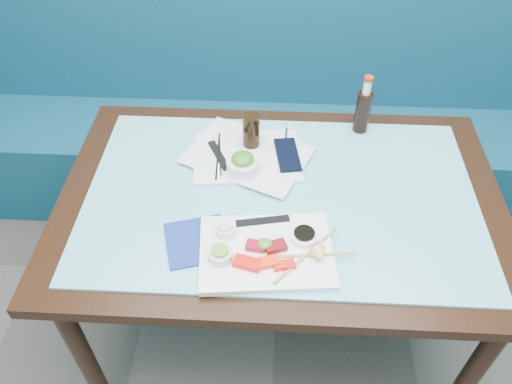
{
  "coord_description": "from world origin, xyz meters",
  "views": [
    {
      "loc": [
        -0.02,
        0.35,
        1.88
      ],
      "look_at": [
        -0.08,
        1.41,
        0.8
      ],
      "focal_mm": 35.0,
      "sensor_mm": 36.0,
      "label": 1
    }
  ],
  "objects_px": {
    "serving_tray": "(247,156)",
    "sashimi_plate": "(266,252)",
    "cola_glass": "(251,131)",
    "booth_bench": "(281,127)",
    "seaweed_bowl": "(243,165)",
    "blue_napkin": "(196,241)",
    "cola_bottle_body": "(363,112)",
    "dining_table": "(280,214)"
  },
  "relations": [
    {
      "from": "serving_tray",
      "to": "blue_napkin",
      "type": "height_order",
      "value": "serving_tray"
    },
    {
      "from": "sashimi_plate",
      "to": "dining_table",
      "type": "bearing_deg",
      "value": 75.45
    },
    {
      "from": "dining_table",
      "to": "seaweed_bowl",
      "type": "bearing_deg",
      "value": 144.04
    },
    {
      "from": "booth_bench",
      "to": "serving_tray",
      "type": "xyz_separation_m",
      "value": [
        -0.12,
        -0.67,
        0.39
      ]
    },
    {
      "from": "sashimi_plate",
      "to": "cola_glass",
      "type": "relative_size",
      "value": 3.08
    },
    {
      "from": "sashimi_plate",
      "to": "seaweed_bowl",
      "type": "xyz_separation_m",
      "value": [
        -0.09,
        0.33,
        0.03
      ]
    },
    {
      "from": "sashimi_plate",
      "to": "cola_bottle_body",
      "type": "height_order",
      "value": "cola_bottle_body"
    },
    {
      "from": "booth_bench",
      "to": "sashimi_plate",
      "type": "bearing_deg",
      "value": -91.96
    },
    {
      "from": "serving_tray",
      "to": "blue_napkin",
      "type": "distance_m",
      "value": 0.39
    },
    {
      "from": "serving_tray",
      "to": "sashimi_plate",
      "type": "bearing_deg",
      "value": -84.58
    },
    {
      "from": "booth_bench",
      "to": "sashimi_plate",
      "type": "relative_size",
      "value": 8.08
    },
    {
      "from": "seaweed_bowl",
      "to": "blue_napkin",
      "type": "relative_size",
      "value": 0.62
    },
    {
      "from": "booth_bench",
      "to": "sashimi_plate",
      "type": "distance_m",
      "value": 1.15
    },
    {
      "from": "cola_bottle_body",
      "to": "blue_napkin",
      "type": "xyz_separation_m",
      "value": [
        -0.52,
        -0.55,
        -0.07
      ]
    },
    {
      "from": "seaweed_bowl",
      "to": "cola_glass",
      "type": "xyz_separation_m",
      "value": [
        0.02,
        0.13,
        0.04
      ]
    },
    {
      "from": "sashimi_plate",
      "to": "cola_bottle_body",
      "type": "bearing_deg",
      "value": 55.88
    },
    {
      "from": "cola_glass",
      "to": "cola_bottle_body",
      "type": "relative_size",
      "value": 0.79
    },
    {
      "from": "cola_glass",
      "to": "seaweed_bowl",
      "type": "bearing_deg",
      "value": -98.75
    },
    {
      "from": "seaweed_bowl",
      "to": "blue_napkin",
      "type": "height_order",
      "value": "seaweed_bowl"
    },
    {
      "from": "blue_napkin",
      "to": "serving_tray",
      "type": "bearing_deg",
      "value": 71.78
    },
    {
      "from": "booth_bench",
      "to": "cola_glass",
      "type": "xyz_separation_m",
      "value": [
        -0.11,
        -0.62,
        0.46
      ]
    },
    {
      "from": "booth_bench",
      "to": "seaweed_bowl",
      "type": "relative_size",
      "value": 28.18
    },
    {
      "from": "seaweed_bowl",
      "to": "blue_napkin",
      "type": "xyz_separation_m",
      "value": [
        -0.11,
        -0.3,
        -0.03
      ]
    },
    {
      "from": "booth_bench",
      "to": "cola_glass",
      "type": "relative_size",
      "value": 24.89
    },
    {
      "from": "dining_table",
      "to": "cola_bottle_body",
      "type": "distance_m",
      "value": 0.47
    },
    {
      "from": "cola_glass",
      "to": "dining_table",
      "type": "bearing_deg",
      "value": -64.31
    },
    {
      "from": "blue_napkin",
      "to": "booth_bench",
      "type": "bearing_deg",
      "value": 77.1
    },
    {
      "from": "cola_glass",
      "to": "serving_tray",
      "type": "bearing_deg",
      "value": -100.3
    },
    {
      "from": "booth_bench",
      "to": "serving_tray",
      "type": "distance_m",
      "value": 0.79
    },
    {
      "from": "cola_bottle_body",
      "to": "seaweed_bowl",
      "type": "bearing_deg",
      "value": -148.12
    },
    {
      "from": "serving_tray",
      "to": "seaweed_bowl",
      "type": "relative_size",
      "value": 3.33
    },
    {
      "from": "sashimi_plate",
      "to": "cola_glass",
      "type": "height_order",
      "value": "cola_glass"
    },
    {
      "from": "serving_tray",
      "to": "cola_glass",
      "type": "distance_m",
      "value": 0.09
    },
    {
      "from": "sashimi_plate",
      "to": "cola_bottle_body",
      "type": "distance_m",
      "value": 0.66
    },
    {
      "from": "serving_tray",
      "to": "dining_table",
      "type": "bearing_deg",
      "value": -60.8
    },
    {
      "from": "serving_tray",
      "to": "cola_glass",
      "type": "xyz_separation_m",
      "value": [
        0.01,
        0.05,
        0.07
      ]
    },
    {
      "from": "dining_table",
      "to": "seaweed_bowl",
      "type": "relative_size",
      "value": 13.15
    },
    {
      "from": "serving_tray",
      "to": "cola_bottle_body",
      "type": "distance_m",
      "value": 0.44
    },
    {
      "from": "sashimi_plate",
      "to": "booth_bench",
      "type": "bearing_deg",
      "value": 82.31
    },
    {
      "from": "cola_glass",
      "to": "cola_bottle_body",
      "type": "distance_m",
      "value": 0.4
    },
    {
      "from": "cola_bottle_body",
      "to": "booth_bench",
      "type": "bearing_deg",
      "value": 119.18
    },
    {
      "from": "blue_napkin",
      "to": "cola_bottle_body",
      "type": "bearing_deg",
      "value": 46.71
    }
  ]
}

